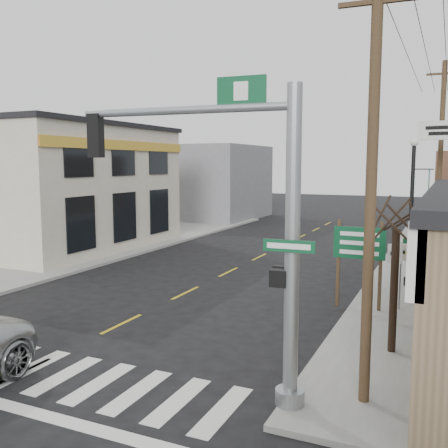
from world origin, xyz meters
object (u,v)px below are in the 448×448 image
at_px(traffic_signal_pole, 255,212).
at_px(utility_pole_far, 440,156).
at_px(guide_sign, 359,252).
at_px(lamp_post, 413,202).
at_px(bare_tree, 397,207).
at_px(utility_pole_near, 371,191).
at_px(fire_hydrant, 430,311).

height_order(traffic_signal_pole, utility_pole_far, utility_pole_far).
bearing_deg(guide_sign, lamp_post, 72.82).
xyz_separation_m(guide_sign, bare_tree, (1.42, -3.47, 1.80)).
distance_m(lamp_post, utility_pole_near, 10.47).
bearing_deg(bare_tree, lamp_post, 90.72).
relative_size(traffic_signal_pole, fire_hydrant, 9.56).
bearing_deg(utility_pole_near, traffic_signal_pole, -161.90).
relative_size(guide_sign, lamp_post, 0.51).
relative_size(traffic_signal_pole, guide_sign, 2.20).
height_order(traffic_signal_pole, fire_hydrant, traffic_signal_pole).
height_order(fire_hydrant, utility_pole_far, utility_pole_far).
xyz_separation_m(traffic_signal_pole, fire_hydrant, (3.05, 6.57, -3.42)).
distance_m(guide_sign, bare_tree, 4.16).
xyz_separation_m(guide_sign, fire_hydrant, (2.20, -0.67, -1.50)).
relative_size(traffic_signal_pole, bare_tree, 1.36).
distance_m(fire_hydrant, utility_pole_near, 7.02).
bearing_deg(traffic_signal_pole, bare_tree, 55.23).
relative_size(lamp_post, utility_pole_far, 0.57).
bearing_deg(utility_pole_near, bare_tree, 83.36).
xyz_separation_m(guide_sign, utility_pole_far, (2.03, 12.16, 3.22)).
relative_size(lamp_post, utility_pole_near, 0.69).
bearing_deg(fire_hydrant, utility_pole_far, 90.75).
xyz_separation_m(traffic_signal_pole, lamp_post, (2.18, 11.20, -0.51)).
height_order(guide_sign, bare_tree, bare_tree).
bearing_deg(fire_hydrant, traffic_signal_pole, -114.94).
relative_size(utility_pole_near, utility_pole_far, 0.82).
xyz_separation_m(fire_hydrant, lamp_post, (-0.87, 4.63, 2.91)).
relative_size(guide_sign, utility_pole_near, 0.35).
height_order(traffic_signal_pole, bare_tree, traffic_signal_pole).
distance_m(traffic_signal_pole, lamp_post, 11.42).
xyz_separation_m(utility_pole_near, utility_pole_far, (0.83, 18.63, 0.90)).
distance_m(traffic_signal_pole, bare_tree, 4.41).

